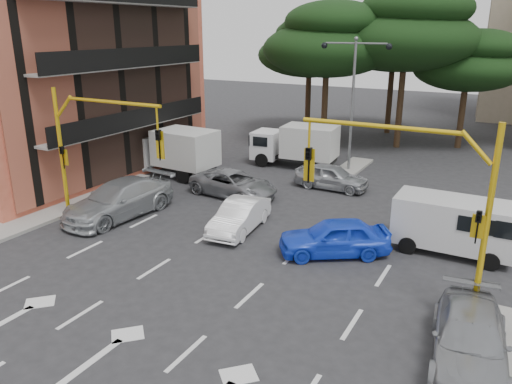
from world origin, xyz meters
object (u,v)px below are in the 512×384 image
at_px(signal_mast_right, 424,188).
at_px(car_silver_parked, 470,339).
at_px(car_silver_cross_a, 234,184).
at_px(street_lamp_center, 354,81).
at_px(car_silver_wagon, 119,199).
at_px(box_truck_a, 172,152).
at_px(car_silver_cross_b, 332,177).
at_px(box_truck_b, 295,146).
at_px(van_white, 454,226).
at_px(car_white_hatch, 240,216).
at_px(car_blue_compact, 334,237).
at_px(signal_mast_left, 89,141).

height_order(signal_mast_right, car_silver_parked, signal_mast_right).
bearing_deg(car_silver_cross_a, signal_mast_right, -114.51).
relative_size(street_lamp_center, car_silver_wagon, 1.37).
xyz_separation_m(car_silver_parked, box_truck_a, (-17.70, 10.48, 0.73)).
bearing_deg(signal_mast_right, car_silver_cross_b, 122.54).
distance_m(box_truck_a, box_truck_b, 7.66).
bearing_deg(signal_mast_right, box_truck_a, 152.35).
xyz_separation_m(street_lamp_center, van_white, (7.29, -9.29, -4.32)).
distance_m(car_white_hatch, box_truck_a, 9.72).
relative_size(car_white_hatch, box_truck_a, 0.71).
bearing_deg(car_silver_wagon, box_truck_a, 112.86).
xyz_separation_m(car_silver_wagon, car_silver_cross_b, (7.19, 8.70, -0.14)).
bearing_deg(box_truck_a, van_white, -98.84).
distance_m(street_lamp_center, box_truck_a, 11.40).
height_order(car_silver_cross_b, car_silver_parked, car_silver_cross_b).
relative_size(car_white_hatch, car_silver_cross_a, 0.84).
bearing_deg(box_truck_b, car_silver_parked, -147.09).
distance_m(car_blue_compact, car_silver_cross_b, 8.42).
bearing_deg(car_blue_compact, signal_mast_left, -109.65).
xyz_separation_m(signal_mast_right, van_white, (0.49, 4.72, -2.78)).
distance_m(car_silver_cross_b, box_truck_a, 9.53).
bearing_deg(car_silver_cross_b, car_silver_cross_a, 132.40).
distance_m(signal_mast_left, van_white, 15.12).
relative_size(signal_mast_left, car_silver_parked, 1.29).
xyz_separation_m(street_lamp_center, car_silver_parked, (8.70, -16.21, -4.75)).
relative_size(car_blue_compact, car_silver_cross_a, 0.89).
bearing_deg(car_silver_cross_b, box_truck_a, 102.26).
distance_m(street_lamp_center, car_blue_compact, 13.03).
height_order(street_lamp_center, car_blue_compact, street_lamp_center).
bearing_deg(box_truck_a, car_blue_compact, -112.32).
bearing_deg(van_white, signal_mast_right, -5.69).
xyz_separation_m(car_silver_cross_a, box_truck_b, (0.35, 6.94, 0.67)).
bearing_deg(car_silver_cross_a, car_silver_parked, -117.78).
bearing_deg(car_blue_compact, car_silver_cross_b, 168.45).
xyz_separation_m(car_blue_compact, box_truck_a, (-12.33, 5.96, 0.68)).
relative_size(signal_mast_right, car_white_hatch, 1.49).
height_order(car_blue_compact, box_truck_a, box_truck_a).
xyz_separation_m(signal_mast_right, box_truck_b, (-10.21, 13.51, -2.56)).
height_order(signal_mast_left, car_white_hatch, signal_mast_left).
xyz_separation_m(car_silver_cross_a, box_truck_a, (-5.25, 1.71, 0.73)).
height_order(signal_mast_right, car_silver_cross_b, signal_mast_right).
relative_size(car_silver_parked, box_truck_a, 0.82).
bearing_deg(box_truck_a, signal_mast_right, -114.16).
height_order(car_silver_wagon, van_white, van_white).
bearing_deg(van_white, car_silver_cross_b, -127.82).
distance_m(van_white, box_truck_b, 13.84).
height_order(car_silver_wagon, box_truck_b, box_truck_b).
distance_m(signal_mast_right, car_white_hatch, 8.94).
relative_size(car_silver_cross_b, box_truck_b, 0.74).
relative_size(signal_mast_left, car_white_hatch, 1.49).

